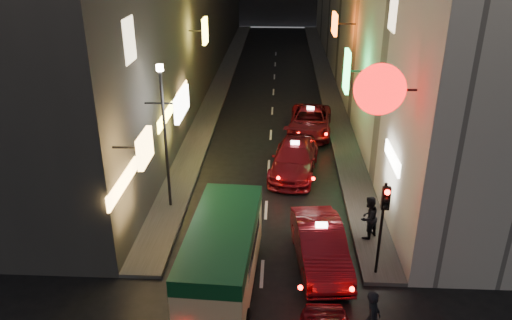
% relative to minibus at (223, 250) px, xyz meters
% --- Properties ---
extents(sidewalk_left, '(1.50, 52.00, 0.15)m').
position_rel_minibus_xyz_m(sidewalk_left, '(-2.99, 26.41, -1.52)').
color(sidewalk_left, '#4C4947').
rests_on(sidewalk_left, ground).
extents(sidewalk_right, '(1.50, 52.00, 0.15)m').
position_rel_minibus_xyz_m(sidewalk_right, '(5.51, 26.41, -1.52)').
color(sidewalk_right, '#4C4947').
rests_on(sidewalk_right, ground).
extents(minibus, '(2.35, 5.95, 2.52)m').
position_rel_minibus_xyz_m(minibus, '(0.00, 0.00, 0.00)').
color(minibus, tan).
rests_on(minibus, ground).
extents(taxi_second, '(2.92, 5.89, 1.98)m').
position_rel_minibus_xyz_m(taxi_second, '(3.33, 1.63, -0.69)').
color(taxi_second, maroon).
rests_on(taxi_second, ground).
extents(taxi_third, '(3.08, 5.89, 1.96)m').
position_rel_minibus_xyz_m(taxi_third, '(2.56, 9.29, -0.70)').
color(taxi_third, maroon).
rests_on(taxi_third, ground).
extents(taxi_far, '(2.75, 5.64, 1.90)m').
position_rel_minibus_xyz_m(taxi_far, '(3.61, 14.89, -0.72)').
color(taxi_far, maroon).
rests_on(taxi_far, ground).
extents(pedestrian_crossing, '(0.60, 0.77, 2.06)m').
position_rel_minibus_xyz_m(pedestrian_crossing, '(4.56, -2.19, -0.56)').
color(pedestrian_crossing, black).
rests_on(pedestrian_crossing, ground).
extents(pedestrian_sidewalk, '(0.86, 0.86, 1.99)m').
position_rel_minibus_xyz_m(pedestrian_sidewalk, '(5.28, 3.25, -0.44)').
color(pedestrian_sidewalk, black).
rests_on(pedestrian_sidewalk, sidewalk_right).
extents(traffic_light, '(0.26, 0.43, 3.50)m').
position_rel_minibus_xyz_m(traffic_light, '(5.26, 0.89, 1.10)').
color(traffic_light, black).
rests_on(traffic_light, sidewalk_right).
extents(lamp_post, '(0.28, 0.28, 6.22)m').
position_rel_minibus_xyz_m(lamp_post, '(-2.94, 5.41, 2.13)').
color(lamp_post, black).
rests_on(lamp_post, sidewalk_left).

